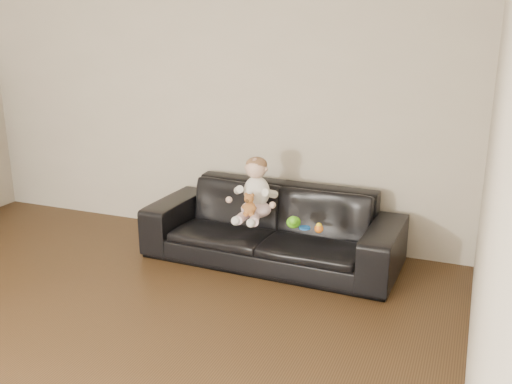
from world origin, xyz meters
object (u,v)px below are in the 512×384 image
at_px(sofa, 272,226).
at_px(toy_green, 294,222).
at_px(toy_blue_disc, 305,228).
at_px(baby, 255,192).
at_px(toy_rattle, 319,229).
at_px(teddy_bear, 249,205).

bearing_deg(sofa, toy_green, -39.22).
height_order(sofa, toy_blue_disc, sofa).
bearing_deg(baby, toy_rattle, -24.99).
xyz_separation_m(baby, toy_blue_disc, (0.46, -0.10, -0.22)).
bearing_deg(toy_green, sofa, 138.73).
distance_m(teddy_bear, toy_blue_disc, 0.48).
height_order(sofa, baby, baby).
bearing_deg(toy_green, teddy_bear, -174.15).
distance_m(sofa, toy_blue_disc, 0.43).
xyz_separation_m(teddy_bear, toy_blue_disc, (0.45, 0.05, -0.15)).
bearing_deg(teddy_bear, baby, 88.23).
relative_size(teddy_bear, toy_blue_disc, 2.10).
bearing_deg(toy_rattle, toy_blue_disc, 157.77).
height_order(sofa, toy_rattle, sofa).
bearing_deg(sofa, toy_rattle, -27.21).
bearing_deg(teddy_bear, toy_rattle, -5.40).
bearing_deg(baby, toy_blue_disc, -22.74).
bearing_deg(toy_rattle, teddy_bear, -179.95).
bearing_deg(toy_rattle, baby, 165.34).
bearing_deg(toy_rattle, toy_green, 170.42).
relative_size(sofa, teddy_bear, 11.44).
xyz_separation_m(toy_green, toy_rattle, (0.22, -0.04, -0.01)).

